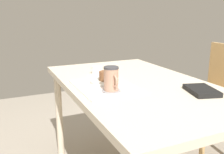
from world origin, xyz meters
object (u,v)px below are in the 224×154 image
object	(u,v)px
dining_table	(136,95)
wooden_chair	(215,98)
pastry	(105,76)
coffee_mug	(111,79)
small_book	(202,90)
sugar_bowl	(97,70)
pastry_plate	(105,81)

from	to	relation	value
dining_table	wooden_chair	size ratio (longest dim) A/B	1.49
pastry	coffee_mug	distance (m)	0.17
coffee_mug	small_book	size ratio (longest dim) A/B	0.68
small_book	wooden_chair	bearing A→B (deg)	142.40
dining_table	wooden_chair	world-z (taller)	wooden_chair
sugar_bowl	small_book	distance (m)	0.68
dining_table	coffee_mug	distance (m)	0.26
pastry	pastry_plate	bearing A→B (deg)	90.00
wooden_chair	pastry_plate	xyz separation A→B (m)	(0.02, -0.89, 0.23)
small_book	dining_table	bearing A→B (deg)	-128.71
dining_table	coffee_mug	world-z (taller)	coffee_mug
wooden_chair	pastry	distance (m)	0.93
pastry_plate	wooden_chair	bearing A→B (deg)	91.10
dining_table	sugar_bowl	xyz separation A→B (m)	(-0.30, -0.13, 0.10)
coffee_mug	sugar_bowl	size ratio (longest dim) A/B	1.74
wooden_chair	small_book	distance (m)	0.68
coffee_mug	wooden_chair	bearing A→B (deg)	101.07
dining_table	wooden_chair	bearing A→B (deg)	96.82
wooden_chair	small_book	world-z (taller)	wooden_chair
pastry_plate	pastry	world-z (taller)	pastry
pastry_plate	pastry	size ratio (longest dim) A/B	2.40
pastry	small_book	xyz separation A→B (m)	(0.36, 0.37, -0.03)
pastry_plate	coffee_mug	bearing A→B (deg)	-12.43
dining_table	small_book	bearing A→B (deg)	35.16
pastry_plate	coffee_mug	xyz separation A→B (m)	(0.16, -0.04, 0.06)
dining_table	small_book	xyz separation A→B (m)	(0.29, 0.21, 0.09)
coffee_mug	dining_table	bearing A→B (deg)	115.15
pastry_plate	sugar_bowl	xyz separation A→B (m)	(-0.23, 0.04, 0.02)
wooden_chair	sugar_bowl	xyz separation A→B (m)	(-0.21, -0.85, 0.25)
wooden_chair	coffee_mug	xyz separation A→B (m)	(0.18, -0.92, 0.29)
pastry_plate	small_book	bearing A→B (deg)	45.66
pastry_plate	pastry	distance (m)	0.03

